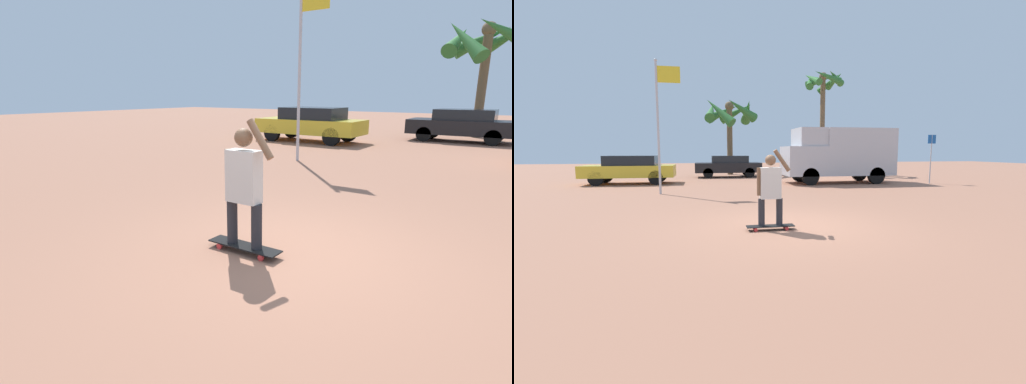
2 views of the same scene
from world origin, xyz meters
TOP-DOWN VIEW (x-y plane):
  - ground_plane at (0.00, 0.00)m, footprint 80.00×80.00m
  - skateboard at (-0.53, -0.29)m, footprint 1.03×0.26m
  - person_skateboarder at (-0.53, -0.29)m, footprint 0.73×0.23m
  - parked_car_black at (-0.31, 14.80)m, footprint 4.17×1.76m
  - parked_car_yellow at (-5.60, 11.20)m, footprint 4.48×1.89m
  - palm_tree_center_background at (0.01, 17.25)m, footprint 3.92×4.10m
  - flagpole at (-3.50, 6.52)m, footprint 0.94×0.12m

SIDE VIEW (x-z plane):
  - ground_plane at x=0.00m, z-range 0.00..0.00m
  - skateboard at x=-0.53m, z-range 0.03..0.13m
  - parked_car_black at x=-0.31m, z-range 0.05..1.42m
  - parked_car_yellow at x=-5.60m, z-range 0.06..1.50m
  - person_skateboarder at x=-0.53m, z-range 0.14..1.78m
  - flagpole at x=-3.50m, z-range 0.43..5.57m
  - palm_tree_center_background at x=0.01m, z-range 1.58..6.97m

